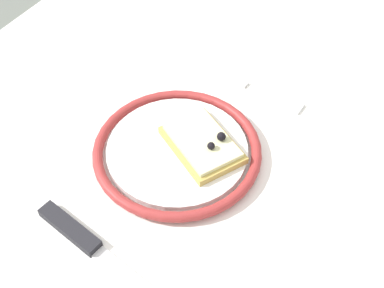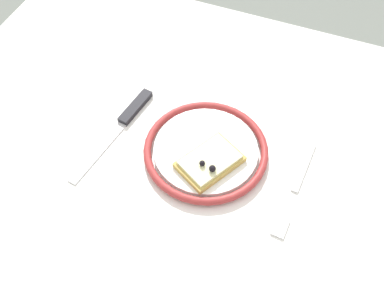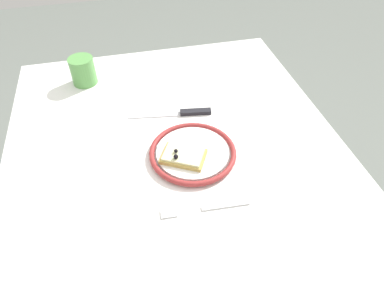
{
  "view_description": "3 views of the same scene",
  "coord_description": "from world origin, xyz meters",
  "px_view_note": "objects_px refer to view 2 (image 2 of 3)",
  "views": [
    {
      "loc": [
        0.35,
        0.2,
        1.24
      ],
      "look_at": [
        0.0,
        -0.01,
        0.77
      ],
      "focal_mm": 46.45,
      "sensor_mm": 36.0,
      "label": 1
    },
    {
      "loc": [
        -0.15,
        0.41,
        1.4
      ],
      "look_at": [
        0.03,
        -0.04,
        0.75
      ],
      "focal_mm": 42.39,
      "sensor_mm": 36.0,
      "label": 2
    },
    {
      "loc": [
        -0.6,
        0.11,
        1.37
      ],
      "look_at": [
        0.02,
        -0.04,
        0.75
      ],
      "focal_mm": 32.36,
      "sensor_mm": 36.0,
      "label": 3
    }
  ],
  "objects_px": {
    "plate": "(205,150)",
    "knife": "(126,119)",
    "fork": "(295,188)",
    "dining_table": "(198,195)",
    "pizza_slice_near": "(210,161)"
  },
  "relations": [
    {
      "from": "knife",
      "to": "fork",
      "type": "xyz_separation_m",
      "value": [
        -0.34,
        0.03,
        -0.0
      ]
    },
    {
      "from": "plate",
      "to": "pizza_slice_near",
      "type": "xyz_separation_m",
      "value": [
        -0.02,
        0.03,
        0.01
      ]
    },
    {
      "from": "dining_table",
      "to": "pizza_slice_near",
      "type": "distance_m",
      "value": 0.12
    },
    {
      "from": "dining_table",
      "to": "knife",
      "type": "relative_size",
      "value": 4.63
    },
    {
      "from": "dining_table",
      "to": "knife",
      "type": "xyz_separation_m",
      "value": [
        0.17,
        -0.05,
        0.1
      ]
    },
    {
      "from": "knife",
      "to": "plate",
      "type": "bearing_deg",
      "value": 174.7
    },
    {
      "from": "dining_table",
      "to": "pizza_slice_near",
      "type": "relative_size",
      "value": 8.65
    },
    {
      "from": "dining_table",
      "to": "plate",
      "type": "bearing_deg",
      "value": -88.35
    },
    {
      "from": "dining_table",
      "to": "plate",
      "type": "distance_m",
      "value": 0.11
    },
    {
      "from": "plate",
      "to": "fork",
      "type": "bearing_deg",
      "value": 175.57
    },
    {
      "from": "pizza_slice_near",
      "to": "knife",
      "type": "distance_m",
      "value": 0.19
    },
    {
      "from": "fork",
      "to": "dining_table",
      "type": "bearing_deg",
      "value": 7.82
    },
    {
      "from": "dining_table",
      "to": "knife",
      "type": "distance_m",
      "value": 0.2
    },
    {
      "from": "pizza_slice_near",
      "to": "knife",
      "type": "height_order",
      "value": "pizza_slice_near"
    },
    {
      "from": "plate",
      "to": "knife",
      "type": "xyz_separation_m",
      "value": [
        0.17,
        -0.02,
        -0.0
      ]
    }
  ]
}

